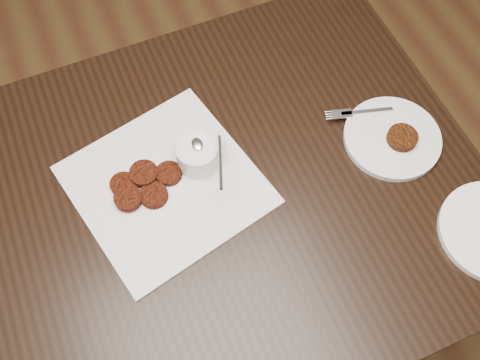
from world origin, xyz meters
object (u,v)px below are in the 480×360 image
(table, at_px, (172,278))
(sauce_ramekin, at_px, (196,147))
(napkin, at_px, (166,184))
(plate_with_patty, at_px, (393,136))

(table, bearing_deg, sauce_ramekin, 30.70)
(napkin, xyz_separation_m, plate_with_patty, (0.46, -0.08, 0.01))
(napkin, height_order, plate_with_patty, plate_with_patty)
(napkin, xyz_separation_m, sauce_ramekin, (0.08, 0.02, 0.06))
(napkin, bearing_deg, table, -132.97)
(sauce_ramekin, bearing_deg, napkin, -164.66)
(sauce_ramekin, bearing_deg, plate_with_patty, -15.15)
(table, distance_m, napkin, 0.38)
(sauce_ramekin, distance_m, plate_with_patty, 0.40)
(napkin, relative_size, sauce_ramekin, 2.84)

